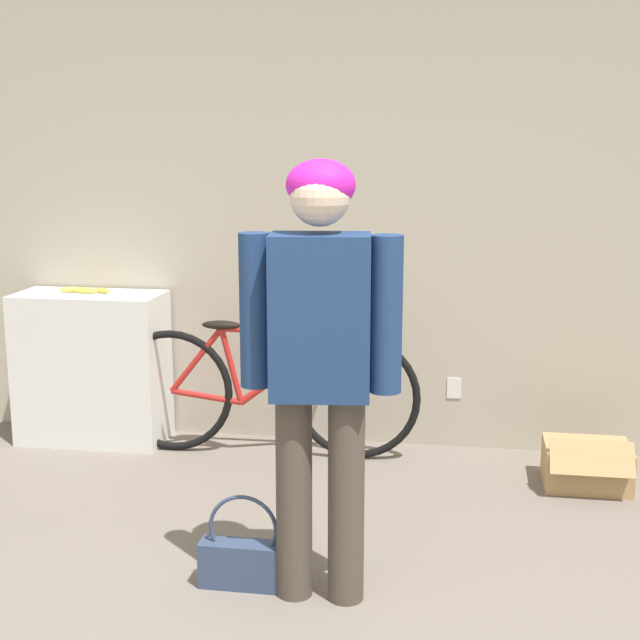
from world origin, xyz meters
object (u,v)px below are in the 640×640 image
person (320,344)px  handbag (244,559)px  cardboard_box (587,465)px  bicycle (263,390)px  banana (85,290)px

person → handbag: bearing=169.0°
person → cardboard_box: 1.99m
bicycle → cardboard_box: bearing=-8.2°
handbag → person: bearing=-4.4°
person → cardboard_box: person is taller
handbag → banana: bearing=129.6°
cardboard_box → person: bearing=-131.2°
banana → cardboard_box: 2.93m
banana → handbag: (1.33, -1.60, -0.78)m
person → handbag: size_ratio=4.35×
bicycle → person: bearing=-71.3°
bicycle → handbag: (0.26, -1.50, -0.26)m
person → banana: (-1.64, 1.63, -0.11)m
bicycle → handbag: size_ratio=4.54×
handbag → cardboard_box: bearing=41.5°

